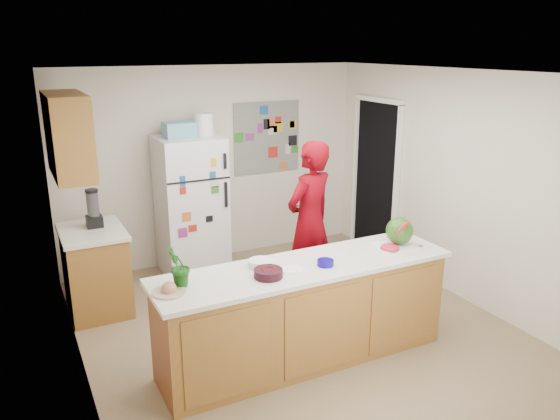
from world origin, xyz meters
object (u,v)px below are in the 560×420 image
person (310,222)px  cherry_bowl (268,273)px  watermelon (400,231)px  refrigerator (191,206)px

person → cherry_bowl: (-1.08, -1.20, 0.07)m
watermelon → cherry_bowl: (-1.43, -0.12, -0.11)m
refrigerator → person: 1.58m
person → watermelon: 1.15m
cherry_bowl → watermelon: bearing=4.8°
refrigerator → watermelon: 2.69m
refrigerator → watermelon: bearing=-61.4°
refrigerator → watermelon: (1.28, -2.35, 0.21)m
refrigerator → cherry_bowl: bearing=-93.4°
refrigerator → person: size_ratio=0.96×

